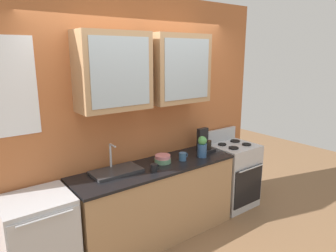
# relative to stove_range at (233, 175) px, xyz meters

# --- Properties ---
(ground_plane) EXTENTS (10.00, 10.00, 0.00)m
(ground_plane) POSITION_rel_stove_range_xyz_m (-1.33, 0.00, -0.45)
(ground_plane) COLOR brown
(back_wall_unit) EXTENTS (3.61, 0.43, 2.77)m
(back_wall_unit) POSITION_rel_stove_range_xyz_m (-1.33, 0.29, 1.09)
(back_wall_unit) COLOR #B76638
(back_wall_unit) RESTS_ON ground_plane
(counter) EXTENTS (1.96, 0.60, 0.89)m
(counter) POSITION_rel_stove_range_xyz_m (-1.33, 0.00, -0.01)
(counter) COLOR #A87F56
(counter) RESTS_ON ground_plane
(stove_range) EXTENTS (0.60, 0.59, 1.07)m
(stove_range) POSITION_rel_stove_range_xyz_m (0.00, 0.00, 0.00)
(stove_range) COLOR silver
(stove_range) RESTS_ON ground_plane
(sink_faucet) EXTENTS (0.53, 0.30, 0.30)m
(sink_faucet) POSITION_rel_stove_range_xyz_m (-1.78, 0.09, 0.46)
(sink_faucet) COLOR #2D2D30
(sink_faucet) RESTS_ON counter
(bowl_stack) EXTENTS (0.19, 0.19, 0.09)m
(bowl_stack) POSITION_rel_stove_range_xyz_m (-1.20, 0.04, 0.48)
(bowl_stack) COLOR #669972
(bowl_stack) RESTS_ON counter
(vase) EXTENTS (0.11, 0.11, 0.26)m
(vase) POSITION_rel_stove_range_xyz_m (-0.70, -0.09, 0.57)
(vase) COLOR #33598C
(vase) RESTS_ON counter
(cup_near_sink) EXTENTS (0.11, 0.08, 0.08)m
(cup_near_sink) POSITION_rel_stove_range_xyz_m (-1.44, -0.13, 0.48)
(cup_near_sink) COLOR black
(cup_near_sink) RESTS_ON counter
(cup_near_bowls) EXTENTS (0.12, 0.09, 0.09)m
(cup_near_bowls) POSITION_rel_stove_range_xyz_m (-0.97, -0.04, 0.48)
(cup_near_bowls) COLOR #38608C
(cup_near_bowls) RESTS_ON counter
(dishwasher) EXTENTS (0.61, 0.58, 0.89)m
(dishwasher) POSITION_rel_stove_range_xyz_m (-2.63, -0.00, -0.01)
(dishwasher) COLOR silver
(dishwasher) RESTS_ON ground_plane
(coffee_maker) EXTENTS (0.17, 0.20, 0.29)m
(coffee_maker) POSITION_rel_stove_range_xyz_m (-0.49, 0.08, 0.55)
(coffee_maker) COLOR black
(coffee_maker) RESTS_ON counter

